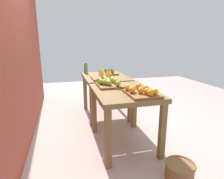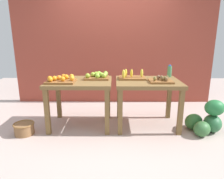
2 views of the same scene
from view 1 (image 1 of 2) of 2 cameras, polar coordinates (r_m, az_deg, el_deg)
The scene contains 11 objects.
ground_plane at distance 3.30m, azimuth 0.33°, elevation -11.20°, with size 8.00×8.00×0.00m, color #BFA9A1.
back_wall at distance 2.93m, azimuth -26.94°, elevation 14.34°, with size 4.40×0.12×3.00m, color #973D2F.
display_table_left at distance 2.56m, azimuth 3.67°, elevation -2.80°, with size 1.04×0.80×0.79m.
display_table_right at distance 3.60m, azimuth -2.02°, elevation 2.27°, with size 1.04×0.80×0.79m.
orange_bin at distance 2.32m, azimuth 8.88°, elevation -0.70°, with size 0.45×0.36×0.11m.
apple_bin at distance 2.75m, azimuth -1.02°, elevation 1.96°, with size 0.40×0.34×0.11m.
banana_crate at distance 3.30m, azimuth -3.17°, elevation 3.87°, with size 0.44×0.32×0.17m.
kiwi_bin at distance 3.78m, azimuth -1.00°, elevation 5.12°, with size 0.36×0.32×0.10m.
water_bottle at distance 3.92m, azimuth -7.95°, elevation 6.37°, with size 0.08×0.08×0.21m.
watermelon_pile at distance 4.63m, azimuth -1.72°, elevation -1.06°, with size 0.66×0.64×0.53m.
wicker_basket at distance 2.29m, azimuth 19.84°, elevation -22.06°, with size 0.32×0.32×0.18m.
Camera 1 is at (-2.87, 0.79, 1.42)m, focal length 30.14 mm.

